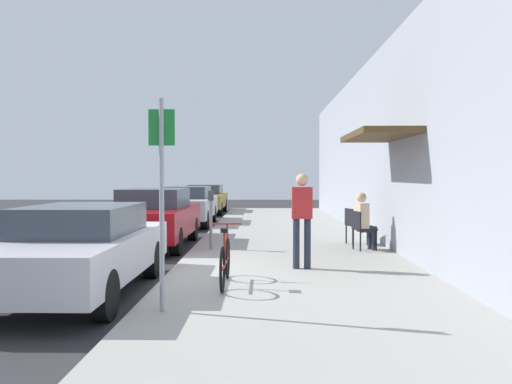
{
  "coord_description": "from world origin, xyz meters",
  "views": [
    {
      "loc": [
        1.64,
        -8.82,
        1.78
      ],
      "look_at": [
        1.4,
        8.39,
        1.25
      ],
      "focal_mm": 36.69,
      "sensor_mm": 36.0,
      "label": 1
    }
  ],
  "objects_px": {
    "parking_meter": "(211,215)",
    "pedestrian_standing": "(302,213)",
    "bicycle_0": "(225,261)",
    "parked_car_0": "(80,248)",
    "seated_patron_0": "(364,219)",
    "street_sign": "(162,187)",
    "parked_car_1": "(154,217)",
    "cafe_chair_1": "(354,223)",
    "cafe_chair_0": "(361,228)",
    "parked_car_2": "(187,205)",
    "parked_car_3": "(205,198)"
  },
  "relations": [
    {
      "from": "parked_car_1",
      "to": "bicycle_0",
      "type": "xyz_separation_m",
      "value": [
        2.16,
        -5.1,
        -0.28
      ]
    },
    {
      "from": "cafe_chair_0",
      "to": "cafe_chair_1",
      "type": "height_order",
      "value": "same"
    },
    {
      "from": "parked_car_0",
      "to": "cafe_chair_1",
      "type": "bearing_deg",
      "value": 45.13
    },
    {
      "from": "street_sign",
      "to": "parked_car_2",
      "type": "bearing_deg",
      "value": 96.92
    },
    {
      "from": "street_sign",
      "to": "cafe_chair_0",
      "type": "xyz_separation_m",
      "value": [
        3.43,
        5.32,
        -1.02
      ]
    },
    {
      "from": "parked_car_0",
      "to": "seated_patron_0",
      "type": "height_order",
      "value": "seated_patron_0"
    },
    {
      "from": "parked_car_3",
      "to": "cafe_chair_1",
      "type": "bearing_deg",
      "value": -67.53
    },
    {
      "from": "parked_car_1",
      "to": "parked_car_3",
      "type": "height_order",
      "value": "parked_car_1"
    },
    {
      "from": "parked_car_1",
      "to": "cafe_chair_1",
      "type": "height_order",
      "value": "parked_car_1"
    },
    {
      "from": "parking_meter",
      "to": "pedestrian_standing",
      "type": "height_order",
      "value": "pedestrian_standing"
    },
    {
      "from": "street_sign",
      "to": "bicycle_0",
      "type": "height_order",
      "value": "street_sign"
    },
    {
      "from": "cafe_chair_1",
      "to": "pedestrian_standing",
      "type": "xyz_separation_m",
      "value": [
        -1.5,
        -3.36,
        0.5
      ]
    },
    {
      "from": "seated_patron_0",
      "to": "cafe_chair_1",
      "type": "bearing_deg",
      "value": 93.39
    },
    {
      "from": "street_sign",
      "to": "pedestrian_standing",
      "type": "bearing_deg",
      "value": 56.9
    },
    {
      "from": "parked_car_0",
      "to": "parked_car_3",
      "type": "relative_size",
      "value": 1.0
    },
    {
      "from": "cafe_chair_0",
      "to": "seated_patron_0",
      "type": "xyz_separation_m",
      "value": [
        0.06,
        0.01,
        0.19
      ]
    },
    {
      "from": "parking_meter",
      "to": "bicycle_0",
      "type": "xyz_separation_m",
      "value": [
        0.61,
        -3.91,
        -0.41
      ]
    },
    {
      "from": "seated_patron_0",
      "to": "parked_car_2",
      "type": "bearing_deg",
      "value": 125.41
    },
    {
      "from": "parked_car_0",
      "to": "cafe_chair_0",
      "type": "xyz_separation_m",
      "value": [
        4.93,
        3.96,
        -0.08
      ]
    },
    {
      "from": "parking_meter",
      "to": "pedestrian_standing",
      "type": "bearing_deg",
      "value": -53.0
    },
    {
      "from": "parked_car_3",
      "to": "bicycle_0",
      "type": "distance_m",
      "value": 16.84
    },
    {
      "from": "pedestrian_standing",
      "to": "parked_car_0",
      "type": "bearing_deg",
      "value": -155.06
    },
    {
      "from": "parking_meter",
      "to": "seated_patron_0",
      "type": "relative_size",
      "value": 1.02
    },
    {
      "from": "pedestrian_standing",
      "to": "parking_meter",
      "type": "bearing_deg",
      "value": 127.0
    },
    {
      "from": "parked_car_0",
      "to": "cafe_chair_0",
      "type": "height_order",
      "value": "parked_car_0"
    },
    {
      "from": "parked_car_3",
      "to": "seated_patron_0",
      "type": "distance_m",
      "value": 13.84
    },
    {
      "from": "seated_patron_0",
      "to": "parked_car_3",
      "type": "bearing_deg",
      "value": 111.13
    },
    {
      "from": "parked_car_1",
      "to": "bicycle_0",
      "type": "height_order",
      "value": "parked_car_1"
    },
    {
      "from": "parked_car_1",
      "to": "bicycle_0",
      "type": "relative_size",
      "value": 2.57
    },
    {
      "from": "bicycle_0",
      "to": "parked_car_3",
      "type": "bearing_deg",
      "value": 97.37
    },
    {
      "from": "parking_meter",
      "to": "pedestrian_standing",
      "type": "relative_size",
      "value": 0.78
    },
    {
      "from": "bicycle_0",
      "to": "parking_meter",
      "type": "bearing_deg",
      "value": 98.86
    },
    {
      "from": "parked_car_2",
      "to": "pedestrian_standing",
      "type": "relative_size",
      "value": 2.59
    },
    {
      "from": "parked_car_2",
      "to": "street_sign",
      "type": "xyz_separation_m",
      "value": [
        1.5,
        -12.36,
        0.91
      ]
    },
    {
      "from": "seated_patron_0",
      "to": "bicycle_0",
      "type": "bearing_deg",
      "value": -126.74
    },
    {
      "from": "parking_meter",
      "to": "cafe_chair_0",
      "type": "distance_m",
      "value": 3.39
    },
    {
      "from": "parking_meter",
      "to": "cafe_chair_1",
      "type": "distance_m",
      "value": 3.5
    },
    {
      "from": "street_sign",
      "to": "bicycle_0",
      "type": "bearing_deg",
      "value": 66.89
    },
    {
      "from": "cafe_chair_0",
      "to": "parked_car_2",
      "type": "bearing_deg",
      "value": 125.03
    },
    {
      "from": "cafe_chair_0",
      "to": "cafe_chair_1",
      "type": "relative_size",
      "value": 1.0
    },
    {
      "from": "parked_car_3",
      "to": "seated_patron_0",
      "type": "bearing_deg",
      "value": -68.87
    },
    {
      "from": "parking_meter",
      "to": "cafe_chair_1",
      "type": "xyz_separation_m",
      "value": [
        3.38,
        0.87,
        -0.26
      ]
    },
    {
      "from": "parked_car_0",
      "to": "street_sign",
      "type": "distance_m",
      "value": 2.23
    },
    {
      "from": "parked_car_2",
      "to": "bicycle_0",
      "type": "bearing_deg",
      "value": -78.71
    },
    {
      "from": "parked_car_1",
      "to": "seated_patron_0",
      "type": "xyz_separation_m",
      "value": [
        4.99,
        -1.3,
        0.06
      ]
    },
    {
      "from": "bicycle_0",
      "to": "pedestrian_standing",
      "type": "bearing_deg",
      "value": 48.09
    },
    {
      "from": "parking_meter",
      "to": "pedestrian_standing",
      "type": "distance_m",
      "value": 3.13
    },
    {
      "from": "parked_car_0",
      "to": "parking_meter",
      "type": "height_order",
      "value": "parking_meter"
    },
    {
      "from": "parked_car_1",
      "to": "parked_car_3",
      "type": "bearing_deg",
      "value": 90.0
    },
    {
      "from": "parked_car_3",
      "to": "cafe_chair_1",
      "type": "height_order",
      "value": "parked_car_3"
    }
  ]
}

